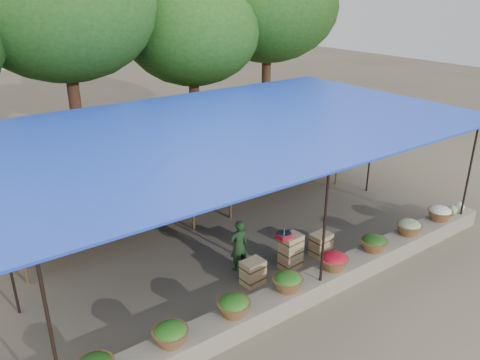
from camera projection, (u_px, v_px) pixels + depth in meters
ground at (233, 237)px, 11.20m from camera, size 60.00×60.00×0.00m
stone_curb at (314, 285)px, 9.06m from camera, size 10.60×0.55×0.40m
stall_canopy at (231, 129)px, 10.22m from camera, size 10.80×6.60×2.82m
produce_baskets at (311, 271)px, 8.87m from camera, size 8.98×0.58×0.34m
netting_backdrop at (168, 153)px, 13.09m from camera, size 10.60×0.06×2.50m
tree_row at (131, 17)px, 14.25m from camera, size 16.51×5.50×7.12m
fruit_table_left at (109, 222)px, 10.64m from camera, size 4.21×0.95×0.93m
fruit_table_right at (278, 174)px, 13.34m from camera, size 4.21×0.95×0.93m
crate_counter at (290, 255)px, 9.88m from camera, size 2.37×0.37×0.77m
weighing_scale at (284, 235)px, 9.58m from camera, size 0.29×0.29×0.30m
vendor_seated at (239, 246)px, 9.72m from camera, size 0.44×0.31×1.15m
customer_left at (31, 220)px, 10.28m from camera, size 0.82×0.66×1.62m
customer_mid at (208, 171)px, 13.11m from camera, size 1.15×1.12×1.58m
customer_right at (276, 164)px, 13.73m from camera, size 0.95×0.77×1.51m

